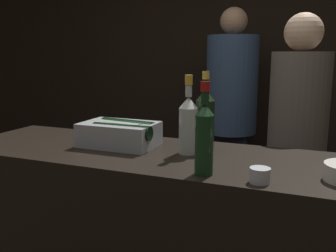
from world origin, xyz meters
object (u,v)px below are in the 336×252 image
champagne_bottle (205,118)px  red_wine_bottle_burgundy (204,136)px  candle_votive (260,175)px  person_blond_tee (296,145)px  ice_bin_with_bottles (120,132)px  rose_wine_bottle (188,123)px  person_in_hoodie (231,112)px

champagne_bottle → red_wine_bottle_burgundy: bearing=-73.8°
candle_votive → red_wine_bottle_burgundy: size_ratio=0.21×
person_blond_tee → ice_bin_with_bottles: bearing=-121.9°
red_wine_bottle_burgundy → champagne_bottle: bearing=106.2°
rose_wine_bottle → ice_bin_with_bottles: bearing=178.4°
candle_votive → person_blond_tee: 0.97m
person_in_hoodie → person_blond_tee: 0.88m
rose_wine_bottle → champagne_bottle: size_ratio=0.96×
ice_bin_with_bottles → person_in_hoodie: 1.40m
red_wine_bottle_burgundy → person_in_hoodie: size_ratio=0.19×
candle_votive → rose_wine_bottle: bearing=142.4°
rose_wine_bottle → person_in_hoodie: (-0.12, 1.38, -0.15)m
candle_votive → rose_wine_bottle: 0.47m
ice_bin_with_bottles → rose_wine_bottle: bearing=-1.6°
person_in_hoodie → ice_bin_with_bottles: bearing=24.9°
candle_votive → champagne_bottle: 0.49m
rose_wine_bottle → red_wine_bottle_burgundy: 0.30m
rose_wine_bottle → person_blond_tee: person_blond_tee is taller
rose_wine_bottle → champagne_bottle: (0.05, 0.09, 0.01)m
champagne_bottle → person_in_hoodie: size_ratio=0.20×
rose_wine_bottle → person_in_hoodie: bearing=94.9°
person_in_hoodie → rose_wine_bottle: bearing=39.4°
person_blond_tee → red_wine_bottle_burgundy: bearing=-89.0°
rose_wine_bottle → person_blond_tee: 0.84m
champagne_bottle → person_blond_tee: 0.74m
candle_votive → red_wine_bottle_burgundy: red_wine_bottle_burgundy is taller
rose_wine_bottle → person_in_hoodie: 1.40m
ice_bin_with_bottles → rose_wine_bottle: 0.36m
ice_bin_with_bottles → champagne_bottle: size_ratio=1.01×
candle_votive → person_blond_tee: bearing=86.1°
rose_wine_bottle → champagne_bottle: 0.10m
rose_wine_bottle → champagne_bottle: bearing=60.8°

